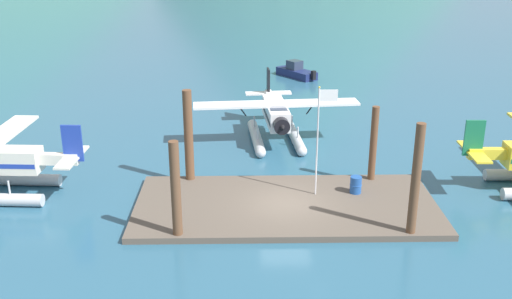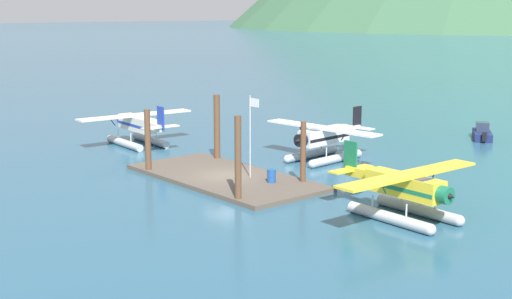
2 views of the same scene
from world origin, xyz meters
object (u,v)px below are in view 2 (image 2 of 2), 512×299
Objects in this scene: fuel_drum at (271,176)px; flagpole at (251,127)px; seaplane_cream_port_fwd at (137,127)px; boat_navy_open_north at (482,133)px; seaplane_white_bow_centre at (324,140)px; seaplane_yellow_stbd_fwd at (405,192)px.

flagpole is at bearing -176.32° from fuel_drum.
seaplane_cream_port_fwd reaches higher than boat_navy_open_north.
seaplane_yellow_stbd_fwd is at bearing -29.26° from seaplane_white_bow_centre.
fuel_drum is 0.08× the size of seaplane_yellow_stbd_fwd.
seaplane_white_bow_centre is at bearing 101.07° from flagpole.
fuel_drum is at bearing -175.42° from seaplane_yellow_stbd_fwd.
boat_navy_open_north is at bearing 113.60° from seaplane_yellow_stbd_fwd.
seaplane_yellow_stbd_fwd is 27.93m from boat_navy_open_north.
seaplane_cream_port_fwd is 1.00× the size of seaplane_yellow_stbd_fwd.
seaplane_cream_port_fwd is 31.06m from boat_navy_open_north.
seaplane_cream_port_fwd is (-18.39, 0.76, 0.84)m from fuel_drum.
fuel_drum is at bearing -67.12° from seaplane_white_bow_centre.
flagpole is 1.32× the size of boat_navy_open_north.
fuel_drum is 0.21× the size of boat_navy_open_north.
seaplane_cream_port_fwd is at bearing -151.94° from seaplane_white_bow_centre.
fuel_drum is 9.40m from seaplane_white_bow_centre.
fuel_drum is 26.42m from boat_navy_open_north.
seaplane_cream_port_fwd is 28.67m from seaplane_yellow_stbd_fwd.
flagpole is 0.54× the size of seaplane_yellow_stbd_fwd.
boat_navy_open_north is (17.50, 25.64, -1.09)m from seaplane_cream_port_fwd.
seaplane_yellow_stbd_fwd is at bearing 4.43° from flagpole.
boat_navy_open_north is at bearing 55.69° from seaplane_cream_port_fwd.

